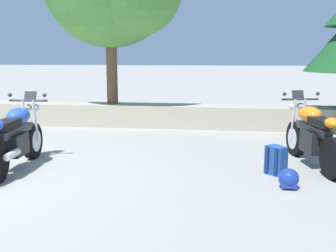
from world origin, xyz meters
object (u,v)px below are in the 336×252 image
Objects in this scene: motorcycle_blue_near_left at (15,139)px; rider_backpack at (276,159)px; rider_helmet at (289,179)px; motorcycle_orange_centre at (313,137)px.

motorcycle_blue_near_left reaches higher than rider_backpack.
rider_backpack is at bearing 3.23° from motorcycle_blue_near_left.
rider_helmet is (0.09, -0.67, -0.11)m from rider_backpack.
rider_helmet is (4.16, -0.44, -0.35)m from motorcycle_blue_near_left.
rider_backpack is 0.68m from rider_helmet.
motorcycle_blue_near_left is at bearing -169.92° from motorcycle_orange_centre.
motorcycle_blue_near_left and motorcycle_orange_centre have the same top height.
rider_backpack is (4.07, 0.23, -0.24)m from motorcycle_blue_near_left.
motorcycle_blue_near_left is 1.01× the size of motorcycle_orange_centre.
motorcycle_blue_near_left is 4.08m from rider_backpack.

